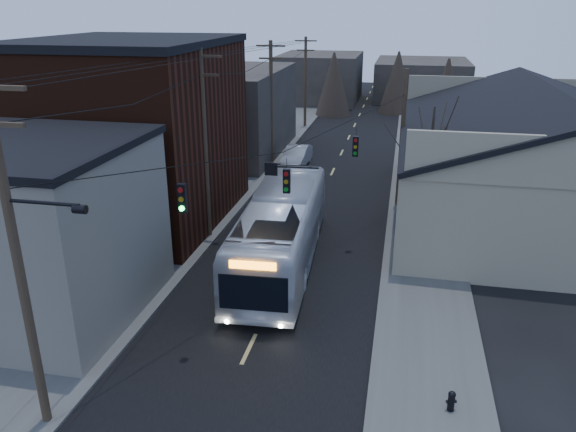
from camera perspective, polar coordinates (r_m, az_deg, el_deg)
name	(u,v)px	position (r m, az deg, el deg)	size (l,w,h in m)	color
road_surface	(329,179)	(41.15, 4.20, 3.75)	(9.00, 110.00, 0.02)	black
sidewalk_left	(243,173)	(42.42, -4.56, 4.33)	(4.00, 110.00, 0.12)	#474744
sidewalk_right	(420,184)	(40.86, 13.28, 3.19)	(4.00, 110.00, 0.12)	#474744
building_clapboard	(34,233)	(24.38, -24.39, -1.59)	(8.00, 8.00, 7.00)	slate
building_brick	(133,135)	(33.44, -15.43, 7.92)	(10.00, 12.00, 10.00)	black
building_left_far	(227,112)	(48.09, -6.17, 10.44)	(9.00, 14.00, 7.00)	#312D27
warehouse	(538,173)	(36.19, 24.07, 4.03)	(16.16, 20.60, 7.73)	gray
building_far_left	(320,78)	(75.40, 3.30, 13.85)	(10.00, 12.00, 6.00)	#312D27
building_far_right	(421,79)	(79.64, 13.40, 13.35)	(12.00, 14.00, 5.00)	#312D27
bare_tree	(428,176)	(30.28, 14.08, 4.01)	(0.40, 0.40, 7.20)	black
utility_lines	(268,126)	(34.89, -2.05, 9.08)	(11.24, 45.28, 10.50)	#382B1E
bus	(281,230)	(26.92, -0.73, -1.47)	(3.05, 13.04, 3.63)	silver
parked_car	(297,157)	(44.22, 0.87, 6.06)	(1.67, 4.80, 1.58)	#9A9BA1
fire_hydrant	(451,400)	(18.99, 16.27, -17.52)	(0.34, 0.24, 0.70)	black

